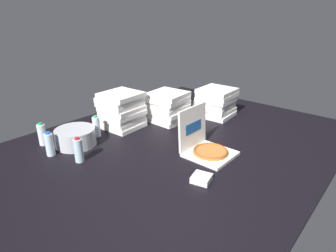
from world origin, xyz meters
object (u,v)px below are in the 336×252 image
(pizza_stack_left_mid, at_px, (216,102))
(water_bottle_0, at_px, (79,150))
(pizza_stack_center_near, at_px, (168,107))
(pizza_stack_left_far, at_px, (121,110))
(open_pizza_box, at_px, (205,145))
(water_bottle_3, at_px, (96,126))
(water_bottle_1, at_px, (50,144))
(water_bottle_2, at_px, (42,134))
(ice_bucket, at_px, (76,137))
(napkin_pile, at_px, (202,178))

(pizza_stack_left_mid, xyz_separation_m, water_bottle_0, (-1.59, 0.25, -0.06))
(pizza_stack_center_near, bearing_deg, pizza_stack_left_far, 151.43)
(open_pizza_box, relative_size, pizza_stack_center_near, 0.99)
(pizza_stack_left_mid, distance_m, water_bottle_3, 1.33)
(water_bottle_1, xyz_separation_m, water_bottle_2, (0.05, 0.23, 0.00))
(water_bottle_2, xyz_separation_m, water_bottle_3, (0.42, -0.21, 0.00))
(water_bottle_0, xyz_separation_m, water_bottle_1, (-0.10, 0.27, 0.00))
(ice_bucket, distance_m, napkin_pile, 1.19)
(pizza_stack_center_near, distance_m, water_bottle_1, 1.24)
(water_bottle_0, relative_size, napkin_pile, 1.61)
(water_bottle_1, bearing_deg, water_bottle_0, -70.53)
(pizza_stack_left_far, xyz_separation_m, ice_bucket, (-0.54, -0.02, -0.10))
(water_bottle_1, relative_size, napkin_pile, 1.61)
(water_bottle_3, distance_m, napkin_pile, 1.18)
(water_bottle_2, bearing_deg, pizza_stack_center_near, -21.05)
(pizza_stack_left_far, bearing_deg, water_bottle_1, -178.34)
(pizza_stack_left_mid, height_order, pizza_stack_center_near, same)
(open_pizza_box, distance_m, water_bottle_1, 1.27)
(water_bottle_0, height_order, napkin_pile, water_bottle_0)
(water_bottle_1, xyz_separation_m, napkin_pile, (0.49, -1.16, -0.08))
(pizza_stack_center_near, bearing_deg, open_pizza_box, -117.07)
(water_bottle_3, bearing_deg, napkin_pile, -89.22)
(pizza_stack_left_far, distance_m, pizza_stack_left_mid, 1.05)
(water_bottle_0, distance_m, water_bottle_1, 0.29)
(pizza_stack_center_near, relative_size, water_bottle_2, 1.90)
(pizza_stack_left_far, xyz_separation_m, pizza_stack_center_near, (0.44, -0.24, -0.02))
(pizza_stack_left_far, bearing_deg, ice_bucket, -178.29)
(ice_bucket, height_order, water_bottle_1, water_bottle_1)
(open_pizza_box, relative_size, napkin_pile, 3.02)
(water_bottle_3, bearing_deg, pizza_stack_left_far, -0.45)
(water_bottle_0, bearing_deg, water_bottle_3, 37.69)
(pizza_stack_left_mid, relative_size, pizza_stack_center_near, 1.03)
(pizza_stack_left_far, height_order, pizza_stack_left_mid, pizza_stack_left_far)
(pizza_stack_left_mid, bearing_deg, ice_bucket, 160.07)
(pizza_stack_left_mid, xyz_separation_m, water_bottle_3, (-1.21, 0.54, -0.06))
(open_pizza_box, xyz_separation_m, water_bottle_0, (-0.76, 0.67, 0.02))
(pizza_stack_left_far, xyz_separation_m, water_bottle_2, (-0.73, 0.21, -0.08))
(pizza_stack_left_far, distance_m, water_bottle_2, 0.76)
(pizza_stack_left_far, distance_m, water_bottle_0, 0.75)
(ice_bucket, relative_size, water_bottle_1, 1.69)
(open_pizza_box, bearing_deg, pizza_stack_center_near, 62.93)
(pizza_stack_center_near, distance_m, napkin_pile, 1.20)
(open_pizza_box, height_order, napkin_pile, open_pizza_box)
(water_bottle_2, bearing_deg, pizza_stack_left_far, -16.12)
(water_bottle_2, bearing_deg, ice_bucket, -50.69)
(ice_bucket, relative_size, napkin_pile, 2.72)
(ice_bucket, xyz_separation_m, water_bottle_0, (-0.15, -0.28, 0.02))
(open_pizza_box, relative_size, water_bottle_1, 1.87)
(open_pizza_box, distance_m, water_bottle_2, 1.42)
(water_bottle_1, height_order, napkin_pile, water_bottle_1)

